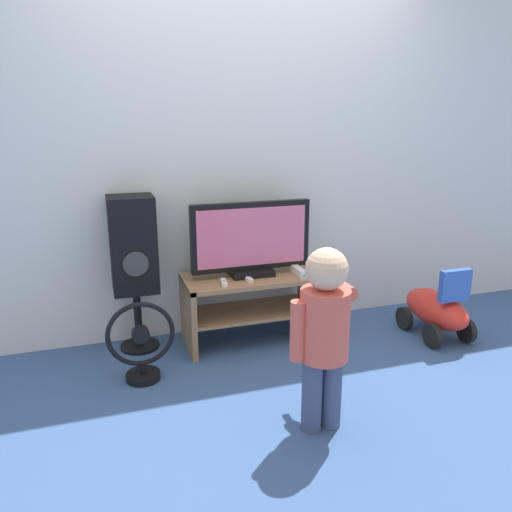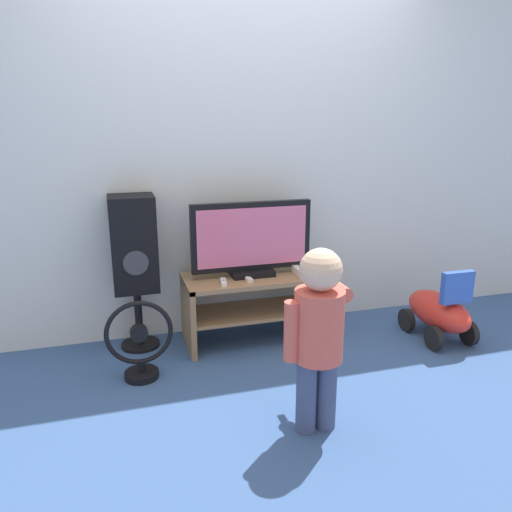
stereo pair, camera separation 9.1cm
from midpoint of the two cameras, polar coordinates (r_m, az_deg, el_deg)
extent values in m
plane|color=#38568C|center=(3.33, -0.09, -10.97)|extent=(16.00, 16.00, 0.00)
cube|color=silver|center=(3.48, -2.78, 12.43)|extent=(10.00, 0.06, 2.60)
cube|color=#93704C|center=(3.35, -1.24, -2.50)|extent=(0.92, 0.43, 0.03)
cube|color=#93704C|center=(3.44, -1.21, -6.31)|extent=(0.88, 0.39, 0.02)
cube|color=#93704C|center=(3.34, -8.53, -6.76)|extent=(0.04, 0.43, 0.46)
cube|color=#93704C|center=(3.57, 5.59, -5.12)|extent=(0.04, 0.43, 0.46)
cube|color=black|center=(3.36, -1.35, -1.82)|extent=(0.28, 0.20, 0.04)
cube|color=black|center=(3.30, -1.37, 2.29)|extent=(0.81, 0.05, 0.46)
cube|color=#D8668C|center=(3.27, -1.23, 2.18)|extent=(0.74, 0.01, 0.39)
cube|color=white|center=(3.36, 4.14, -1.77)|extent=(0.05, 0.18, 0.05)
cube|color=#3F8CE5|center=(3.28, 4.76, -2.23)|extent=(0.03, 0.00, 0.01)
cube|color=white|center=(3.19, -4.50, -3.03)|extent=(0.05, 0.13, 0.02)
cylinder|color=#337FD8|center=(3.18, -4.51, -2.81)|extent=(0.01, 0.01, 0.00)
cube|color=white|center=(3.26, -1.80, -2.55)|extent=(0.05, 0.13, 0.02)
cylinder|color=#337FD8|center=(3.26, -1.80, -2.33)|extent=(0.01, 0.01, 0.00)
cylinder|color=#3F4C72|center=(2.52, 5.34, -15.51)|extent=(0.10, 0.10, 0.38)
cylinder|color=#3F4C72|center=(2.56, 7.59, -15.06)|extent=(0.10, 0.10, 0.38)
cylinder|color=#D1594C|center=(2.38, 6.74, -7.77)|extent=(0.24, 0.24, 0.34)
sphere|color=beige|center=(2.28, 6.96, -1.50)|extent=(0.20, 0.20, 0.20)
cylinder|color=#D1594C|center=(2.33, 3.66, -8.54)|extent=(0.07, 0.07, 0.29)
cylinder|color=#D1594C|center=(2.51, 8.28, -3.36)|extent=(0.07, 0.29, 0.07)
sphere|color=beige|center=(2.63, 6.89, -2.40)|extent=(0.09, 0.09, 0.09)
cube|color=white|center=(2.67, 6.53, -2.15)|extent=(0.03, 0.13, 0.02)
cylinder|color=black|center=(3.50, -13.86, -9.93)|extent=(0.26, 0.26, 0.02)
cylinder|color=black|center=(3.42, -14.07, -7.02)|extent=(0.05, 0.05, 0.41)
cube|color=black|center=(3.26, -14.66, 1.30)|extent=(0.28, 0.26, 0.62)
cylinder|color=#38383D|center=(3.16, -14.37, -0.90)|extent=(0.16, 0.01, 0.16)
cylinder|color=black|center=(3.10, -13.59, -13.19)|extent=(0.20, 0.20, 0.04)
cylinder|color=black|center=(3.08, -13.66, -12.34)|extent=(0.04, 0.04, 0.06)
torus|color=black|center=(2.99, -13.92, -8.69)|extent=(0.39, 0.03, 0.39)
cylinder|color=black|center=(2.99, -13.92, -8.69)|extent=(0.10, 0.05, 0.10)
ellipsoid|color=red|center=(3.71, 19.22, -5.70)|extent=(0.28, 0.58, 0.24)
cube|color=blue|center=(3.52, 21.11, -3.15)|extent=(0.22, 0.05, 0.21)
cylinder|color=black|center=(3.79, 15.92, -6.86)|extent=(0.04, 0.17, 0.17)
cylinder|color=black|center=(3.94, 19.29, -6.25)|extent=(0.04, 0.17, 0.17)
cylinder|color=black|center=(3.55, 18.80, -8.65)|extent=(0.04, 0.17, 0.17)
cylinder|color=black|center=(3.72, 22.27, -7.90)|extent=(0.04, 0.17, 0.17)
camera|label=1|loc=(0.05, -90.81, -0.23)|focal=35.00mm
camera|label=2|loc=(0.05, 89.19, 0.23)|focal=35.00mm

